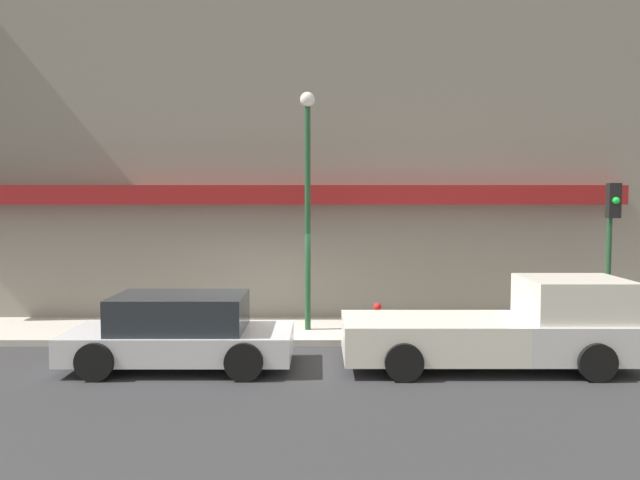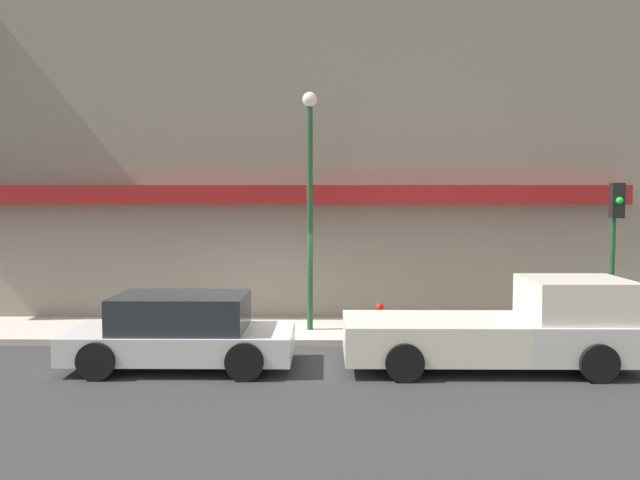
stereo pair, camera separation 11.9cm
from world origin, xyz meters
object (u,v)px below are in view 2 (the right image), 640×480
at_px(parked_car, 182,332).
at_px(traffic_light, 615,231).
at_px(fire_hydrant, 380,318).
at_px(street_lamp, 310,183).
at_px(pickup_truck, 509,329).

height_order(parked_car, traffic_light, traffic_light).
xyz_separation_m(fire_hydrant, street_lamp, (-1.67, 0.38, 3.22)).
relative_size(pickup_truck, traffic_light, 1.60).
relative_size(fire_hydrant, traffic_light, 0.20).
bearing_deg(parked_car, pickup_truck, -0.72).
relative_size(pickup_truck, street_lamp, 0.99).
bearing_deg(fire_hydrant, traffic_light, -3.95).
height_order(pickup_truck, parked_car, pickup_truck).
distance_m(pickup_truck, parked_car, 6.47).
height_order(fire_hydrant, street_lamp, street_lamp).
distance_m(fire_hydrant, traffic_light, 5.74).
height_order(fire_hydrant, traffic_light, traffic_light).
xyz_separation_m(parked_car, street_lamp, (2.46, 2.90, 3.01)).
distance_m(fire_hydrant, street_lamp, 3.64).
distance_m(pickup_truck, fire_hydrant, 3.45).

